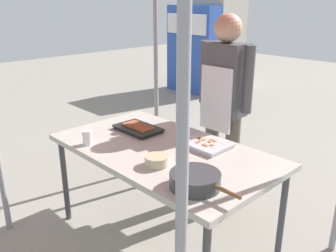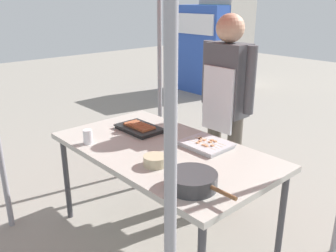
{
  "view_description": "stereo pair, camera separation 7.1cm",
  "coord_description": "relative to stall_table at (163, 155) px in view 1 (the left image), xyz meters",
  "views": [
    {
      "loc": [
        1.69,
        -1.58,
        1.73
      ],
      "look_at": [
        0.0,
        0.05,
        0.9
      ],
      "focal_mm": 38.42,
      "sensor_mm": 36.0,
      "label": 1
    },
    {
      "loc": [
        1.74,
        -1.53,
        1.73
      ],
      "look_at": [
        0.0,
        0.05,
        0.9
      ],
      "focal_mm": 38.42,
      "sensor_mm": 36.0,
      "label": 2
    }
  ],
  "objects": [
    {
      "name": "ground_plane",
      "position": [
        0.0,
        0.0,
        -0.7
      ],
      "size": [
        18.0,
        18.0,
        0.0
      ],
      "primitive_type": "plane",
      "color": "gray"
    },
    {
      "name": "stall_table",
      "position": [
        0.0,
        0.0,
        0.0
      ],
      "size": [
        1.6,
        0.9,
        0.75
      ],
      "color": "#B7B2A8",
      "rests_on": "ground"
    },
    {
      "name": "tray_grilled_sausages",
      "position": [
        -0.39,
        0.09,
        0.07
      ],
      "size": [
        0.37,
        0.24,
        0.05
      ],
      "color": "black",
      "rests_on": "stall_table"
    },
    {
      "name": "tray_meat_skewers",
      "position": [
        0.19,
        0.24,
        0.07
      ],
      "size": [
        0.33,
        0.27,
        0.04
      ],
      "color": "silver",
      "rests_on": "stall_table"
    },
    {
      "name": "cooking_wok",
      "position": [
        0.53,
        -0.25,
        0.1
      ],
      "size": [
        0.44,
        0.28,
        0.09
      ],
      "color": "#38383A",
      "rests_on": "stall_table"
    },
    {
      "name": "condiment_bowl",
      "position": [
        0.18,
        -0.22,
        0.08
      ],
      "size": [
        0.15,
        0.15,
        0.06
      ],
      "primitive_type": "cylinder",
      "color": "#BFB28C",
      "rests_on": "stall_table"
    },
    {
      "name": "drink_cup_near_edge",
      "position": [
        -0.42,
        -0.34,
        0.1
      ],
      "size": [
        0.07,
        0.07,
        0.1
      ],
      "primitive_type": "cylinder",
      "color": "white",
      "rests_on": "stall_table"
    },
    {
      "name": "vendor_woman",
      "position": [
        -0.05,
        0.74,
        0.27
      ],
      "size": [
        0.52,
        0.23,
        1.63
      ],
      "rotation": [
        0.0,
        0.0,
        3.14
      ],
      "color": "#595147",
      "rests_on": "ground"
    },
    {
      "name": "neighbor_stall_left",
      "position": [
        -2.97,
        3.72,
        0.12
      ],
      "size": [
        1.05,
        0.7,
        1.62
      ],
      "color": "#2D51B2",
      "rests_on": "ground"
    },
    {
      "name": "neighbor_stall_right",
      "position": [
        -2.83,
        4.14,
        0.21
      ],
      "size": [
        0.78,
        0.81,
        1.82
      ],
      "color": "#B7B2A8",
      "rests_on": "ground"
    }
  ]
}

